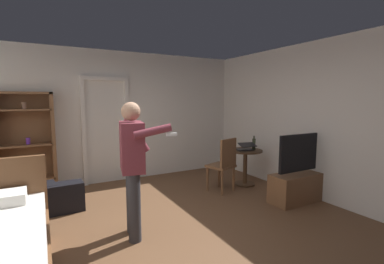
{
  "coord_description": "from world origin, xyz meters",
  "views": [
    {
      "loc": [
        -1.16,
        -2.91,
        1.68
      ],
      "look_at": [
        0.67,
        0.4,
        1.23
      ],
      "focal_mm": 25.5,
      "sensor_mm": 36.0,
      "label": 1
    }
  ],
  "objects_px": {
    "tv_flatscreen": "(301,182)",
    "bottle_on_table": "(254,144)",
    "side_table": "(245,161)",
    "suitcase_dark": "(65,197)",
    "person_blue_shirt": "(133,160)",
    "laptop": "(245,148)",
    "wooden_chair": "(224,163)",
    "bookshelf": "(25,141)",
    "suitcase_small": "(34,201)"
  },
  "relations": [
    {
      "from": "tv_flatscreen",
      "to": "bottle_on_table",
      "type": "bearing_deg",
      "value": 96.38
    },
    {
      "from": "side_table",
      "to": "suitcase_dark",
      "type": "distance_m",
      "value": 3.25
    },
    {
      "from": "person_blue_shirt",
      "to": "laptop",
      "type": "bearing_deg",
      "value": 19.8
    },
    {
      "from": "bottle_on_table",
      "to": "wooden_chair",
      "type": "distance_m",
      "value": 0.81
    },
    {
      "from": "laptop",
      "to": "wooden_chair",
      "type": "relative_size",
      "value": 0.39
    },
    {
      "from": "bookshelf",
      "to": "person_blue_shirt",
      "type": "distance_m",
      "value": 2.58
    },
    {
      "from": "suitcase_dark",
      "to": "suitcase_small",
      "type": "distance_m",
      "value": 0.42
    },
    {
      "from": "wooden_chair",
      "to": "bookshelf",
      "type": "bearing_deg",
      "value": 154.32
    },
    {
      "from": "laptop",
      "to": "suitcase_small",
      "type": "height_order",
      "value": "laptop"
    },
    {
      "from": "side_table",
      "to": "laptop",
      "type": "relative_size",
      "value": 1.8
    },
    {
      "from": "bookshelf",
      "to": "person_blue_shirt",
      "type": "bearing_deg",
      "value": -62.35
    },
    {
      "from": "suitcase_small",
      "to": "laptop",
      "type": "bearing_deg",
      "value": -14.82
    },
    {
      "from": "tv_flatscreen",
      "to": "person_blue_shirt",
      "type": "xyz_separation_m",
      "value": [
        -2.79,
        0.18,
        0.64
      ]
    },
    {
      "from": "bookshelf",
      "to": "wooden_chair",
      "type": "relative_size",
      "value": 1.83
    },
    {
      "from": "side_table",
      "to": "laptop",
      "type": "height_order",
      "value": "laptop"
    },
    {
      "from": "tv_flatscreen",
      "to": "laptop",
      "type": "distance_m",
      "value": 1.19
    },
    {
      "from": "suitcase_dark",
      "to": "person_blue_shirt",
      "type": "bearing_deg",
      "value": -63.12
    },
    {
      "from": "suitcase_small",
      "to": "suitcase_dark",
      "type": "bearing_deg",
      "value": -18.99
    },
    {
      "from": "laptop",
      "to": "bottle_on_table",
      "type": "bearing_deg",
      "value": -11.91
    },
    {
      "from": "wooden_chair",
      "to": "suitcase_small",
      "type": "distance_m",
      "value": 3.08
    },
    {
      "from": "person_blue_shirt",
      "to": "suitcase_dark",
      "type": "distance_m",
      "value": 1.59
    },
    {
      "from": "side_table",
      "to": "suitcase_dark",
      "type": "height_order",
      "value": "side_table"
    },
    {
      "from": "bookshelf",
      "to": "side_table",
      "type": "bearing_deg",
      "value": -19.89
    },
    {
      "from": "tv_flatscreen",
      "to": "wooden_chair",
      "type": "bearing_deg",
      "value": 132.02
    },
    {
      "from": "suitcase_small",
      "to": "wooden_chair",
      "type": "bearing_deg",
      "value": -17.99
    },
    {
      "from": "tv_flatscreen",
      "to": "person_blue_shirt",
      "type": "height_order",
      "value": "person_blue_shirt"
    },
    {
      "from": "suitcase_small",
      "to": "person_blue_shirt",
      "type": "bearing_deg",
      "value": -58.08
    },
    {
      "from": "bookshelf",
      "to": "suitcase_small",
      "type": "height_order",
      "value": "bookshelf"
    },
    {
      "from": "bookshelf",
      "to": "suitcase_dark",
      "type": "distance_m",
      "value": 1.4
    },
    {
      "from": "bookshelf",
      "to": "bottle_on_table",
      "type": "height_order",
      "value": "bookshelf"
    },
    {
      "from": "wooden_chair",
      "to": "person_blue_shirt",
      "type": "xyz_separation_m",
      "value": [
        -1.91,
        -0.79,
        0.42
      ]
    },
    {
      "from": "person_blue_shirt",
      "to": "bottle_on_table",
      "type": "bearing_deg",
      "value": 17.83
    },
    {
      "from": "bookshelf",
      "to": "suitcase_dark",
      "type": "relative_size",
      "value": 3.47
    },
    {
      "from": "bookshelf",
      "to": "person_blue_shirt",
      "type": "relative_size",
      "value": 1.09
    },
    {
      "from": "tv_flatscreen",
      "to": "wooden_chair",
      "type": "height_order",
      "value": "tv_flatscreen"
    },
    {
      "from": "bottle_on_table",
      "to": "suitcase_small",
      "type": "xyz_separation_m",
      "value": [
        -3.77,
        0.44,
        -0.6
      ]
    },
    {
      "from": "wooden_chair",
      "to": "suitcase_small",
      "type": "relative_size",
      "value": 1.63
    },
    {
      "from": "side_table",
      "to": "suitcase_small",
      "type": "relative_size",
      "value": 1.15
    },
    {
      "from": "bottle_on_table",
      "to": "laptop",
      "type": "bearing_deg",
      "value": 168.09
    },
    {
      "from": "person_blue_shirt",
      "to": "suitcase_small",
      "type": "height_order",
      "value": "person_blue_shirt"
    },
    {
      "from": "bookshelf",
      "to": "suitcase_dark",
      "type": "height_order",
      "value": "bookshelf"
    },
    {
      "from": "person_blue_shirt",
      "to": "suitcase_dark",
      "type": "height_order",
      "value": "person_blue_shirt"
    },
    {
      "from": "person_blue_shirt",
      "to": "tv_flatscreen",
      "type": "bearing_deg",
      "value": -3.64
    },
    {
      "from": "wooden_chair",
      "to": "person_blue_shirt",
      "type": "distance_m",
      "value": 2.11
    },
    {
      "from": "side_table",
      "to": "suitcase_small",
      "type": "height_order",
      "value": "side_table"
    },
    {
      "from": "bottle_on_table",
      "to": "person_blue_shirt",
      "type": "height_order",
      "value": "person_blue_shirt"
    },
    {
      "from": "laptop",
      "to": "person_blue_shirt",
      "type": "relative_size",
      "value": 0.24
    },
    {
      "from": "tv_flatscreen",
      "to": "person_blue_shirt",
      "type": "bearing_deg",
      "value": 176.36
    },
    {
      "from": "side_table",
      "to": "laptop",
      "type": "distance_m",
      "value": 0.28
    },
    {
      "from": "bookshelf",
      "to": "suitcase_small",
      "type": "xyz_separation_m",
      "value": [
        0.1,
        -0.99,
        -0.76
      ]
    }
  ]
}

